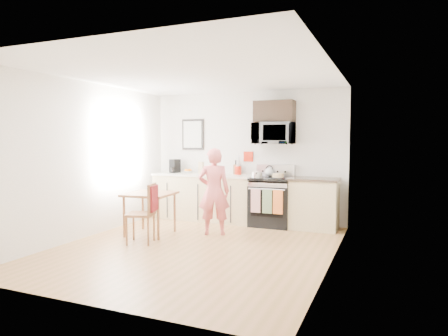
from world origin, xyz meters
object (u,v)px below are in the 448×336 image
at_px(microwave, 274,133).
at_px(dining_table, 150,198).
at_px(chair, 149,205).
at_px(cake, 278,176).
at_px(range, 272,203).
at_px(person, 214,192).

distance_m(microwave, dining_table, 2.62).
height_order(chair, cake, cake).
height_order(range, person, person).
height_order(microwave, person, microwave).
distance_m(dining_table, cake, 2.38).
relative_size(person, chair, 1.58).
distance_m(range, microwave, 1.33).
bearing_deg(person, cake, -151.26).
xyz_separation_m(dining_table, chair, (0.32, -0.52, -0.03)).
bearing_deg(microwave, dining_table, -137.47).
distance_m(microwave, person, 1.72).
relative_size(microwave, chair, 0.80).
bearing_deg(dining_table, chair, -58.59).
xyz_separation_m(range, chair, (-1.43, -2.02, 0.18)).
bearing_deg(person, range, -143.72).
relative_size(chair, cake, 3.77).
xyz_separation_m(microwave, dining_table, (-1.75, -1.60, -1.12)).
bearing_deg(range, cake, -32.39).
distance_m(chair, cake, 2.51).
height_order(person, cake, person).
height_order(range, microwave, microwave).
distance_m(microwave, cake, 0.83).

